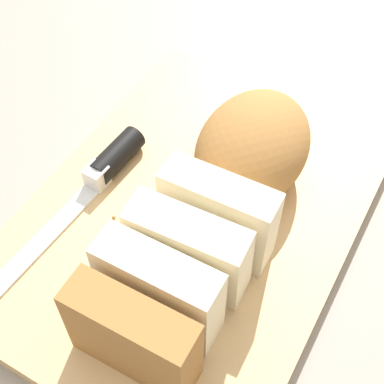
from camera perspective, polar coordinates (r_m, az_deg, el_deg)
ground_plane at (r=0.53m, az=-0.00°, el=-3.34°), size 3.00×3.00×0.00m
cutting_board at (r=0.52m, az=-0.00°, el=-2.71°), size 0.40×0.29×0.02m
bread_loaf at (r=0.47m, az=2.85°, el=-0.85°), size 0.30×0.11×0.08m
bread_knife at (r=0.54m, az=-9.84°, el=1.33°), size 0.29×0.03×0.02m
crumb_near_knife at (r=0.52m, az=-0.28°, el=-0.74°), size 0.01×0.01×0.01m
crumb_near_loaf at (r=0.52m, az=-7.99°, el=-2.57°), size 0.00×0.00×0.00m
crumb_stray_left at (r=0.51m, az=5.72°, el=-1.90°), size 0.01×0.01×0.01m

